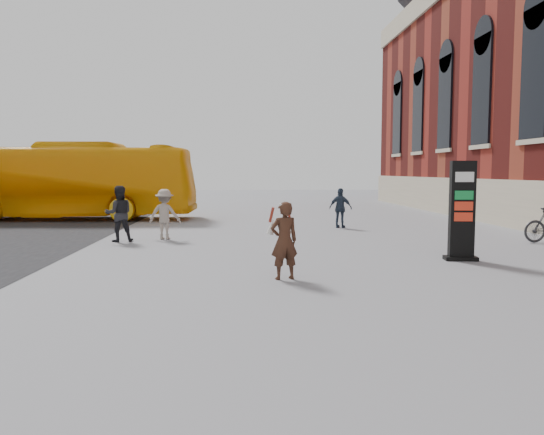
{
  "coord_description": "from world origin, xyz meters",
  "views": [
    {
      "loc": [
        -0.67,
        -9.99,
        2.12
      ],
      "look_at": [
        0.0,
        1.26,
        1.13
      ],
      "focal_mm": 35.0,
      "sensor_mm": 36.0,
      "label": 1
    }
  ],
  "objects": [
    {
      "name": "pedestrian_a",
      "position": [
        -4.32,
        6.14,
        0.84
      ],
      "size": [
        0.97,
        0.84,
        1.69
      ],
      "primitive_type": "imported",
      "rotation": [
        0.0,
        0.0,
        3.42
      ],
      "color": "#232328",
      "rests_on": "ground"
    },
    {
      "name": "info_pylon",
      "position": [
        4.58,
        2.24,
        1.18
      ],
      "size": [
        0.8,
        0.47,
        2.37
      ],
      "rotation": [
        0.0,
        0.0,
        -0.12
      ],
      "color": "black",
      "rests_on": "ground"
    },
    {
      "name": "pedestrian_b",
      "position": [
        -3.03,
        6.63,
        0.78
      ],
      "size": [
        1.09,
        0.74,
        1.57
      ],
      "primitive_type": "imported",
      "rotation": [
        0.0,
        0.0,
        2.97
      ],
      "color": "#9F9184",
      "rests_on": "ground"
    },
    {
      "name": "ground",
      "position": [
        0.0,
        0.0,
        0.0
      ],
      "size": [
        100.0,
        100.0,
        0.0
      ],
      "primitive_type": "plane",
      "color": "#9E9EA3"
    },
    {
      "name": "pedestrian_c",
      "position": [
        3.07,
        9.6,
        0.75
      ],
      "size": [
        0.94,
        0.74,
        1.49
      ],
      "primitive_type": "imported",
      "rotation": [
        0.0,
        0.0,
        2.64
      ],
      "color": "#2A3749",
      "rests_on": "ground"
    },
    {
      "name": "woman",
      "position": [
        0.18,
        0.27,
        0.78
      ],
      "size": [
        0.68,
        0.64,
        1.53
      ],
      "rotation": [
        0.0,
        0.0,
        3.42
      ],
      "color": "#3B2117",
      "rests_on": "ground"
    },
    {
      "name": "bus",
      "position": [
        -8.76,
        13.81,
        1.68
      ],
      "size": [
        12.13,
        3.25,
        3.35
      ],
      "primitive_type": "imported",
      "rotation": [
        0.0,
        0.0,
        1.53
      ],
      "color": "#F7B30E",
      "rests_on": "road"
    }
  ]
}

